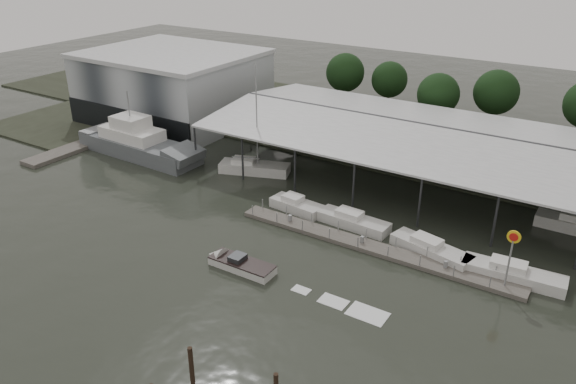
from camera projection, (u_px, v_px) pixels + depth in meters
The scene contains 16 objects.
ground at pixel (178, 251), 52.03m from camera, with size 200.00×200.00×0.00m, color #262A22.
land_strip_far at pixel (371, 128), 84.02m from camera, with size 140.00×30.00×0.30m.
land_strip_west at pixel (123, 106), 94.39m from camera, with size 20.00×40.00×0.30m.
storage_warehouse at pixel (173, 85), 86.29m from camera, with size 24.50×20.50×10.50m.
covered_boat_shed at pixel (460, 136), 62.49m from camera, with size 58.24×24.00×6.96m.
trawler_dock at pixel (85, 144), 77.24m from camera, with size 3.00×18.00×0.50m.
floating_dock at pixel (371, 247), 52.25m from camera, with size 28.00×2.00×1.40m.
shell_fuel_sign at pixel (512, 249), 44.81m from camera, with size 1.10×0.18×5.55m.
grey_trawler at pixel (139, 144), 73.39m from camera, with size 18.97×5.46×8.84m.
white_sailboat at pixel (253, 168), 68.55m from camera, with size 8.87×5.38×13.51m.
speedboat_underway at pixel (237, 263), 49.36m from camera, with size 17.73×2.50×2.00m.
moored_cruiser_0 at pixel (296, 205), 59.31m from camera, with size 6.01×2.73×1.70m.
moored_cruiser_1 at pixel (353, 221), 56.11m from camera, with size 7.52×2.60×1.70m.
moored_cruiser_2 at pixel (431, 249), 51.19m from camera, with size 8.02×3.92×1.70m.
moored_cruiser_3 at pixel (512, 273), 47.55m from camera, with size 8.54×2.74×1.70m.
horizon_tree_line at pixel (547, 102), 74.80m from camera, with size 69.25×11.27×11.08m.
Camera 1 is at (32.76, -32.21, 27.04)m, focal length 35.00 mm.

